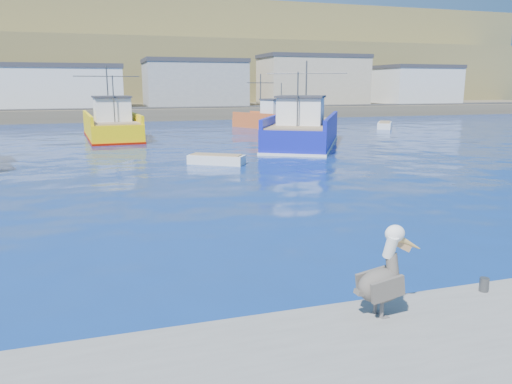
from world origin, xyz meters
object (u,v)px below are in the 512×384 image
Objects in this scene: trawler_blue at (303,131)px; boat_orange at (267,119)px; skiff_far at (385,126)px; skiff_mid at (216,160)px; pelican at (384,278)px; trawler_yellow_b at (111,126)px.

boat_orange is at bearing 81.16° from trawler_blue.
skiff_far is at bearing 39.12° from trawler_blue.
skiff_far reaches higher than skiff_mid.
boat_orange is 2.03× the size of skiff_far.
pelican is at bearing -106.13° from boat_orange.
trawler_blue is 1.68× the size of boat_orange.
trawler_yellow_b is 40.37m from pelican.
trawler_yellow_b is at bearing 144.23° from trawler_blue.
boat_orange is 2.37× the size of skiff_mid.
boat_orange is 48.11m from pelican.
trawler_yellow_b is at bearing 95.45° from pelican.
pelican is at bearing -121.74° from skiff_far.
skiff_far is at bearing -18.40° from boat_orange.
boat_orange reaches higher than skiff_mid.
trawler_yellow_b reaches higher than skiff_far.
pelican is (-1.89, -22.26, 1.02)m from skiff_mid.
trawler_blue reaches higher than skiff_far.
trawler_blue is at bearing -98.84° from boat_orange.
boat_orange is 13.32m from skiff_far.
trawler_blue is 31.56m from pelican.
skiff_mid is 22.36m from pelican.
boat_orange is 26.57m from skiff_mid.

